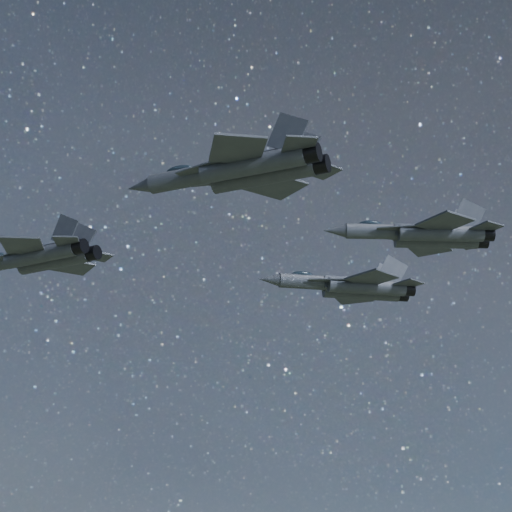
# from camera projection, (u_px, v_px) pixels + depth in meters

# --- Properties ---
(jet_lead) EXTENTS (18.25, 12.28, 4.60)m
(jet_lead) POSITION_uv_depth(u_px,v_px,m) (37.00, 257.00, 87.03)
(jet_lead) COLOR #32363F
(jet_left) EXTENTS (18.81, 12.48, 4.79)m
(jet_left) POSITION_uv_depth(u_px,v_px,m) (351.00, 287.00, 98.36)
(jet_left) COLOR #32363F
(jet_right) EXTENTS (18.04, 12.33, 4.53)m
(jet_right) POSITION_uv_depth(u_px,v_px,m) (242.00, 170.00, 66.52)
(jet_right) COLOR #32363F
(jet_slot) EXTENTS (17.13, 11.72, 4.30)m
(jet_slot) POSITION_uv_depth(u_px,v_px,m) (425.00, 234.00, 82.48)
(jet_slot) COLOR #32363F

